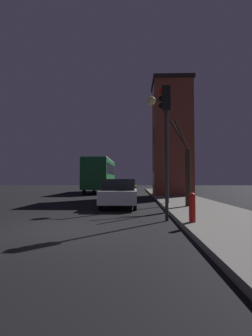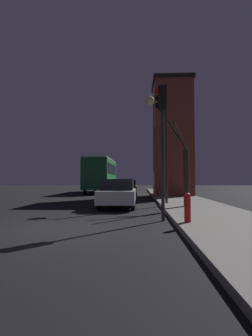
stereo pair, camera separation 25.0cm
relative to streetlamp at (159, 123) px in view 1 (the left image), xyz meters
The scene contains 10 objects.
ground_plane 8.99m from the streetlamp, 117.04° to the right, with size 120.00×120.00×0.00m, color black.
sidewalk 8.44m from the streetlamp, 75.03° to the right, with size 3.46×60.00×0.16m.
brick_building 8.51m from the streetlamp, 77.27° to the left, with size 3.40×3.93×9.99m.
streetlamp is the anchor object (origin of this frame).
traffic_light 5.48m from the streetlamp, 92.43° to the right, with size 0.43×0.24×4.87m.
bare_tree 3.44m from the streetlamp, 52.80° to the right, with size 1.07×1.57×4.35m.
bus 16.05m from the streetlamp, 109.74° to the left, with size 2.57×9.94×3.76m.
car_near_lane 4.54m from the streetlamp, 161.68° to the right, with size 1.81×4.68×1.50m.
car_mid_lane 10.74m from the streetlamp, 102.63° to the left, with size 1.89×4.69×1.44m.
fire_hydrant 7.73m from the streetlamp, 86.13° to the right, with size 0.21×0.21×0.91m.
Camera 1 is at (2.18, -7.94, 1.47)m, focal length 28.00 mm.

